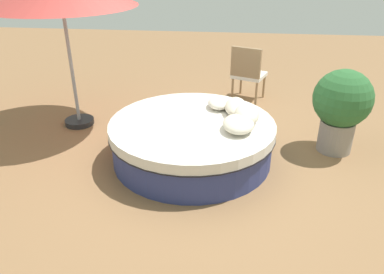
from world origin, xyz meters
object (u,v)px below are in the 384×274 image
round_bed (192,140)px  throw_pillow_1 (247,114)px  throw_pillow_0 (238,124)px  throw_pillow_2 (236,107)px  throw_pillow_3 (219,102)px  patio_chair (248,70)px  planter (341,105)px

round_bed → throw_pillow_1: throw_pillow_1 is taller
throw_pillow_0 → throw_pillow_1: 0.29m
throw_pillow_2 → throw_pillow_1: bearing=-151.4°
round_bed → throw_pillow_0: (-0.17, -0.57, 0.34)m
throw_pillow_1 → throw_pillow_3: 0.55m
throw_pillow_1 → patio_chair: size_ratio=0.56×
planter → throw_pillow_2: bearing=93.6°
throw_pillow_2 → planter: size_ratio=0.48×
throw_pillow_0 → throw_pillow_3: (0.68, 0.26, -0.01)m
throw_pillow_1 → planter: (0.34, -1.21, 0.03)m
throw_pillow_1 → throw_pillow_2: bearing=28.6°
throw_pillow_2 → throw_pillow_3: 0.27m
patio_chair → planter: planter is taller
throw_pillow_0 → throw_pillow_1: size_ratio=0.89×
throw_pillow_1 → throw_pillow_3: size_ratio=1.34×
round_bed → patio_chair: bearing=-19.0°
patio_chair → planter: bearing=-34.4°
round_bed → throw_pillow_2: throw_pillow_2 is taller
planter → patio_chair: bearing=34.3°
throw_pillow_1 → throw_pillow_2: 0.29m
round_bed → throw_pillow_1: (0.10, -0.67, 0.36)m
round_bed → throw_pillow_0: throw_pillow_0 is taller
round_bed → throw_pillow_0: size_ratio=4.27×
throw_pillow_2 → planter: bearing=-86.4°
throw_pillow_2 → planter: planter is taller
round_bed → throw_pillow_3: size_ratio=5.11×
throw_pillow_0 → throw_pillow_3: bearing=20.7°
patio_chair → planter: 2.05m
throw_pillow_0 → throw_pillow_2: bearing=3.9°
throw_pillow_1 → throw_pillow_2: size_ratio=1.01×
throw_pillow_0 → throw_pillow_2: throw_pillow_2 is taller
round_bed → throw_pillow_2: size_ratio=3.86×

